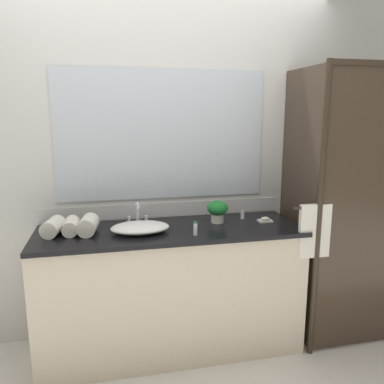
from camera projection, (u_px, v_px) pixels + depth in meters
ground_plane at (172, 347)px, 2.80m from camera, size 8.00×8.00×0.00m
wall_back_with_mirror at (162, 163)px, 2.86m from camera, size 4.40×0.06×2.60m
vanity_cabinet at (171, 289)px, 2.72m from camera, size 1.80×0.58×0.90m
shower_enclosure at (355, 208)px, 2.68m from camera, size 1.20×0.59×2.00m
sink_basin at (140, 227)px, 2.54m from camera, size 0.39×0.27×0.06m
faucet at (138, 217)px, 2.71m from camera, size 0.17×0.14×0.16m
potted_plant at (217, 210)px, 2.75m from camera, size 0.15×0.15×0.16m
soap_dish at (265, 220)px, 2.79m from camera, size 0.10×0.07×0.04m
amenity_bottle_lotion at (243, 214)px, 2.86m from camera, size 0.03×0.03×0.07m
amenity_bottle_conditioner at (195, 229)px, 2.47m from camera, size 0.03×0.03×0.09m
rolled_towel_near_edge at (53, 227)px, 2.47m from camera, size 0.15×0.21×0.11m
rolled_towel_middle at (71, 226)px, 2.51m from camera, size 0.10×0.21×0.10m
rolled_towel_far_edge at (88, 225)px, 2.50m from camera, size 0.14×0.21×0.12m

